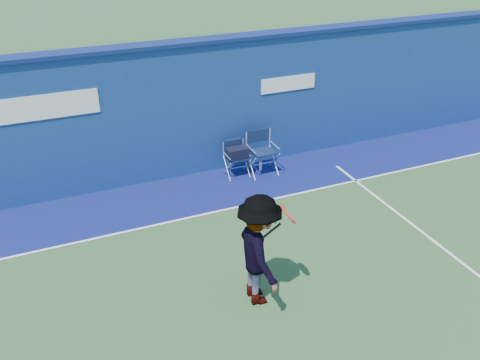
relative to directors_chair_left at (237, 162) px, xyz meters
name	(u,v)px	position (x,y,z in m)	size (l,w,h in m)	color
ground	(224,333)	(-2.10, -4.54, -0.35)	(80.00, 80.00, 0.00)	#30542D
stadium_wall	(136,117)	(-2.10, 0.66, 1.20)	(24.00, 0.50, 3.08)	navy
out_of_bounds_strip	(154,202)	(-2.10, -0.44, -0.35)	(24.00, 1.80, 0.01)	#0D1656
court_lines	(210,307)	(-2.10, -3.94, -0.34)	(24.00, 12.00, 0.01)	white
directors_chair_left	(237,162)	(0.00, 0.00, 0.00)	(0.49, 0.46, 0.83)	silver
directors_chair_right	(262,161)	(0.60, -0.11, -0.04)	(0.60, 0.54, 1.01)	silver
water_bottle	(260,166)	(0.60, -0.01, -0.23)	(0.07, 0.07, 0.24)	silver
tennis_player	(259,251)	(-1.30, -4.04, 0.59)	(0.94, 1.27, 1.88)	#EA4738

